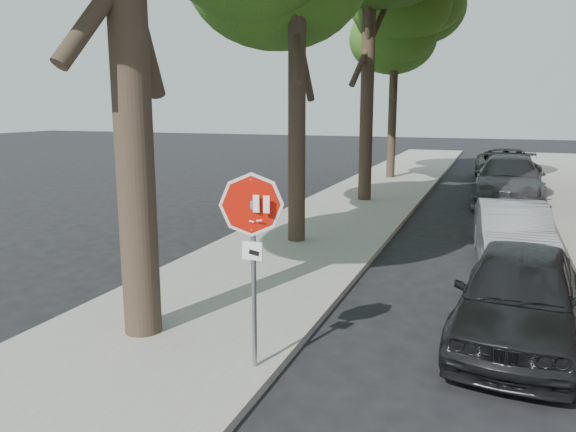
% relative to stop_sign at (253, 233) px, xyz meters
% --- Properties ---
extents(ground, '(120.00, 120.00, 0.00)m').
position_rel_stop_sign_xyz_m(ground, '(0.70, 0.03, -1.95)').
color(ground, black).
rests_on(ground, ground).
extents(sidewalk_left, '(4.00, 55.00, 0.12)m').
position_rel_stop_sign_xyz_m(sidewalk_left, '(-1.80, 12.03, -1.89)').
color(sidewalk_left, gray).
rests_on(sidewalk_left, ground).
extents(curb_left, '(0.12, 55.00, 0.13)m').
position_rel_stop_sign_xyz_m(curb_left, '(0.25, 12.03, -1.88)').
color(curb_left, '#9E9384').
rests_on(curb_left, ground).
extents(curb_right, '(0.12, 55.00, 0.13)m').
position_rel_stop_sign_xyz_m(curb_right, '(4.65, 12.03, -1.88)').
color(curb_right, '#9E9384').
rests_on(curb_right, ground).
extents(stop_sign, '(0.76, 0.34, 2.61)m').
position_rel_stop_sign_xyz_m(stop_sign, '(0.00, 0.00, 0.00)').
color(stop_sign, gray).
rests_on(stop_sign, sidewalk_left).
extents(tree_far, '(5.29, 4.91, 9.33)m').
position_rel_stop_sign_xyz_m(tree_far, '(-2.02, 21.14, 5.26)').
color(tree_far, black).
rests_on(tree_far, sidewalk_left).
extents(car_a, '(2.13, 4.48, 1.48)m').
position_rel_stop_sign_xyz_m(car_a, '(3.30, 2.39, -1.21)').
color(car_a, black).
rests_on(car_a, ground).
extents(car_b, '(1.85, 4.33, 1.39)m').
position_rel_stop_sign_xyz_m(car_b, '(3.30, 6.97, -1.25)').
color(car_b, '#9D9EA5').
rests_on(car_b, ground).
extents(car_c, '(2.49, 5.96, 1.72)m').
position_rel_stop_sign_xyz_m(car_c, '(3.30, 15.73, -1.09)').
color(car_c, '#46464A').
rests_on(car_c, ground).
extents(car_d, '(2.97, 5.82, 1.57)m').
position_rel_stop_sign_xyz_m(car_d, '(3.28, 21.82, -1.16)').
color(car_d, black).
rests_on(car_d, ground).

